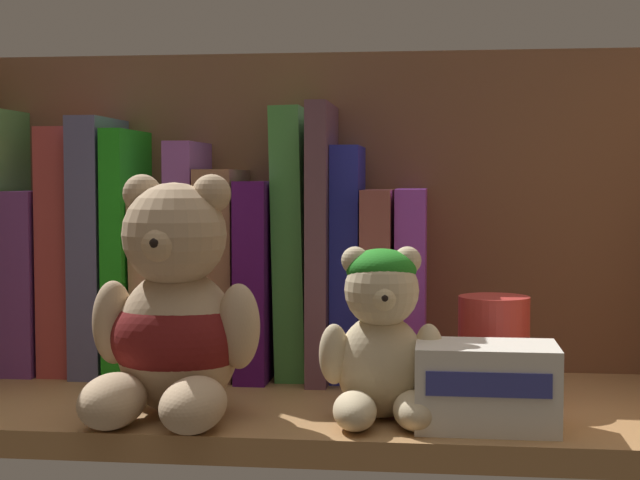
# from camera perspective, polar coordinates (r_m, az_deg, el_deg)

# --- Properties ---
(shelf_board) EXTENTS (0.65, 0.26, 0.02)m
(shelf_board) POSITION_cam_1_polar(r_m,az_deg,el_deg) (0.81, -0.55, -9.75)
(shelf_board) COLOR #9E7042
(shelf_board) RESTS_ON ground
(shelf_back_panel) EXTENTS (0.67, 0.01, 0.31)m
(shelf_back_panel) POSITION_cam_1_polar(r_m,az_deg,el_deg) (0.92, 0.55, 1.05)
(shelf_back_panel) COLOR brown
(shelf_back_panel) RESTS_ON ground
(book_0) EXTENTS (0.02, 0.13, 0.24)m
(book_0) POSITION_cam_1_polar(r_m,az_deg,el_deg) (0.97, -17.59, 0.03)
(book_0) COLOR #4F9C4D
(book_0) RESTS_ON shelf_board
(book_1) EXTENTS (0.03, 0.12, 0.16)m
(book_1) POSITION_cam_1_polar(r_m,az_deg,el_deg) (0.96, -15.89, -2.19)
(book_1) COLOR #773D92
(book_1) RESTS_ON shelf_board
(book_2) EXTENTS (0.03, 0.11, 0.22)m
(book_2) POSITION_cam_1_polar(r_m,az_deg,el_deg) (0.94, -14.05, -0.53)
(book_2) COLOR #BC4444
(book_2) RESTS_ON shelf_board
(book_3) EXTENTS (0.03, 0.13, 0.23)m
(book_3) POSITION_cam_1_polar(r_m,az_deg,el_deg) (0.93, -12.27, -0.27)
(book_3) COLOR slate
(book_3) RESTS_ON shelf_board
(book_4) EXTENTS (0.02, 0.13, 0.22)m
(book_4) POSITION_cam_1_polar(r_m,az_deg,el_deg) (0.92, -10.72, -0.63)
(book_4) COLOR green
(book_4) RESTS_ON shelf_board
(book_5) EXTENTS (0.03, 0.11, 0.16)m
(book_5) POSITION_cam_1_polar(r_m,az_deg,el_deg) (0.92, -9.14, -2.63)
(book_5) COLOR tan
(book_5) RESTS_ON shelf_board
(book_6) EXTENTS (0.02, 0.11, 0.21)m
(book_6) POSITION_cam_1_polar(r_m,az_deg,el_deg) (0.91, -7.40, -1.00)
(book_6) COLOR purple
(book_6) RESTS_ON shelf_board
(book_7) EXTENTS (0.03, 0.12, 0.18)m
(book_7) POSITION_cam_1_polar(r_m,az_deg,el_deg) (0.90, -5.43, -1.80)
(book_7) COLOR #8B6047
(book_7) RESTS_ON shelf_board
(book_8) EXTENTS (0.03, 0.13, 0.17)m
(book_8) POSITION_cam_1_polar(r_m,az_deg,el_deg) (0.90, -3.35, -2.15)
(book_8) COLOR #471061
(book_8) RESTS_ON shelf_board
(book_9) EXTENTS (0.03, 0.10, 0.24)m
(book_9) POSITION_cam_1_polar(r_m,az_deg,el_deg) (0.89, -1.47, -0.12)
(book_9) COLOR #459744
(book_9) RESTS_ON shelf_board
(book_10) EXTENTS (0.02, 0.14, 0.24)m
(book_10) POSITION_cam_1_polar(r_m,az_deg,el_deg) (0.88, 0.13, -0.04)
(book_10) COLOR #654152
(book_10) RESTS_ON shelf_board
(book_11) EXTENTS (0.02, 0.10, 0.20)m
(book_11) POSITION_cam_1_polar(r_m,az_deg,el_deg) (0.88, 1.68, -1.23)
(book_11) COLOR #262CB2
(book_11) RESTS_ON shelf_board
(book_12) EXTENTS (0.03, 0.15, 0.17)m
(book_12) POSITION_cam_1_polar(r_m,az_deg,el_deg) (0.88, 3.48, -2.47)
(book_12) COLOR #934646
(book_12) RESTS_ON shelf_board
(book_13) EXTENTS (0.03, 0.13, 0.17)m
(book_13) POSITION_cam_1_polar(r_m,az_deg,el_deg) (0.88, 5.31, -2.46)
(book_13) COLOR purple
(book_13) RESTS_ON shelf_board
(teddy_bear_larger) EXTENTS (0.13, 0.14, 0.18)m
(teddy_bear_larger) POSITION_cam_1_polar(r_m,az_deg,el_deg) (0.74, -8.38, -4.66)
(teddy_bear_larger) COLOR tan
(teddy_bear_larger) RESTS_ON shelf_board
(teddy_bear_smaller) EXTENTS (0.09, 0.10, 0.13)m
(teddy_bear_smaller) POSITION_cam_1_polar(r_m,az_deg,el_deg) (0.72, 3.57, -5.66)
(teddy_bear_smaller) COLOR beige
(teddy_bear_smaller) RESTS_ON shelf_board
(pillar_candle) EXTENTS (0.06, 0.06, 0.08)m
(pillar_candle) POSITION_cam_1_polar(r_m,az_deg,el_deg) (0.80, 9.98, -6.17)
(pillar_candle) COLOR #C63833
(pillar_candle) RESTS_ON shelf_board
(small_product_box) EXTENTS (0.10, 0.06, 0.06)m
(small_product_box) POSITION_cam_1_polar(r_m,az_deg,el_deg) (0.71, 9.56, -8.30)
(small_product_box) COLOR silver
(small_product_box) RESTS_ON shelf_board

